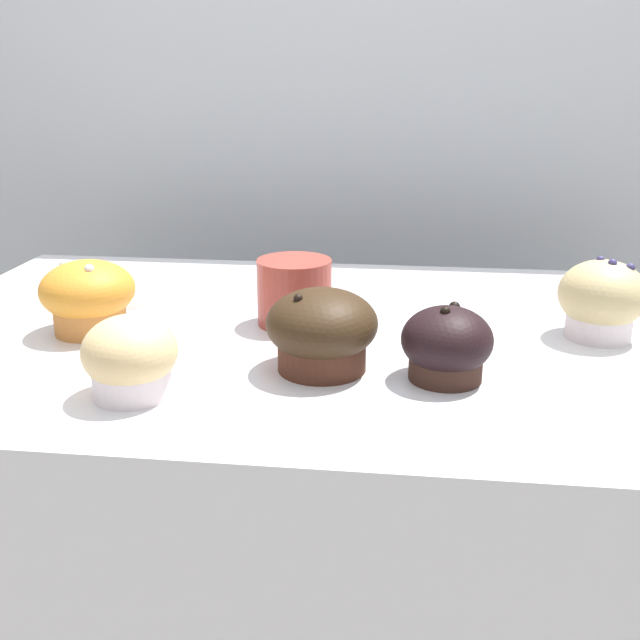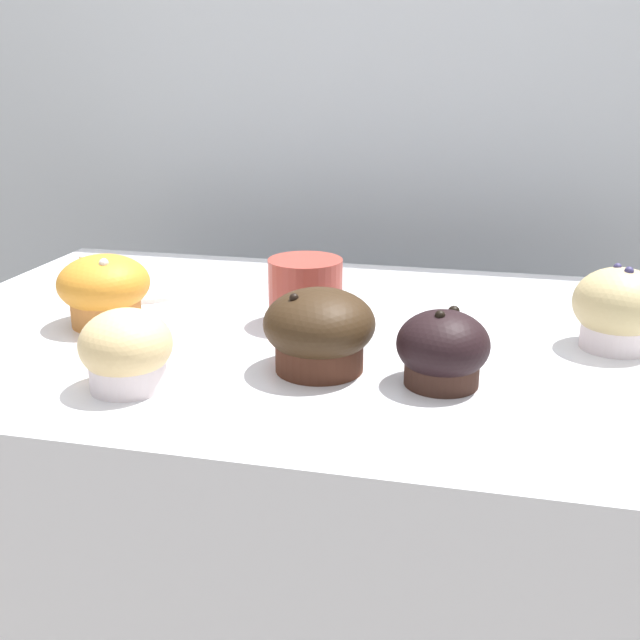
% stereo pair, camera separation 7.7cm
% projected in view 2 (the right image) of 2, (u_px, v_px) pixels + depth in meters
% --- Properties ---
extents(wall_back, '(3.20, 0.10, 1.80)m').
position_uv_depth(wall_back, '(393.00, 240.00, 1.44)').
color(wall_back, '#B2B7BC').
rests_on(wall_back, ground).
extents(muffin_front_center, '(0.10, 0.10, 0.09)m').
position_uv_depth(muffin_front_center, '(618.00, 309.00, 0.81)').
color(muffin_front_center, silver).
rests_on(muffin_front_center, display_counter).
extents(muffin_back_left, '(0.09, 0.09, 0.08)m').
position_uv_depth(muffin_back_left, '(443.00, 350.00, 0.72)').
color(muffin_back_left, '#361F18').
rests_on(muffin_back_left, display_counter).
extents(muffin_back_right, '(0.11, 0.11, 0.09)m').
position_uv_depth(muffin_back_right, '(104.00, 289.00, 0.89)').
color(muffin_back_right, '#CC7C39').
rests_on(muffin_back_right, display_counter).
extents(muffin_front_left, '(0.09, 0.09, 0.08)m').
position_uv_depth(muffin_front_left, '(126.00, 351.00, 0.71)').
color(muffin_front_left, white).
rests_on(muffin_front_left, display_counter).
extents(muffin_front_right, '(0.11, 0.11, 0.09)m').
position_uv_depth(muffin_front_right, '(319.00, 331.00, 0.75)').
color(muffin_front_right, '#452317').
rests_on(muffin_front_right, display_counter).
extents(coffee_cup, '(0.09, 0.13, 0.08)m').
position_uv_depth(coffee_cup, '(305.00, 289.00, 0.90)').
color(coffee_cup, '#99382D').
rests_on(coffee_cup, display_counter).
extents(serving_plate, '(0.20, 0.20, 0.01)m').
position_uv_depth(serving_plate, '(144.00, 281.00, 1.07)').
color(serving_plate, white).
rests_on(serving_plate, display_counter).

